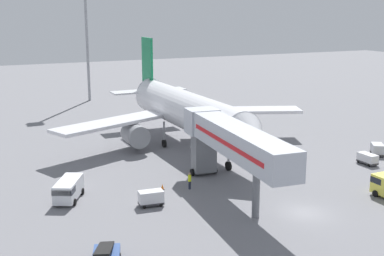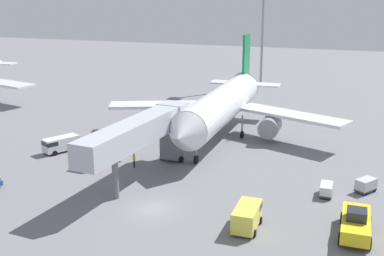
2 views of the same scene
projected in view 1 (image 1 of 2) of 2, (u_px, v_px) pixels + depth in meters
The scene contains 11 objects.
ground_plane at pixel (304, 213), 48.03m from camera, with size 300.00×300.00×0.00m, color slate.
airplane_at_gate at pixel (185, 111), 70.59m from camera, with size 37.55×37.58×14.34m.
jet_bridge at pixel (230, 140), 51.40m from camera, with size 5.10×21.10×7.65m.
service_van_near_right at pixel (68, 189), 50.94m from camera, with size 3.96×5.21×2.08m.
baggage_cart_mid_right at pixel (151, 198), 49.59m from camera, with size 2.49×1.47×1.52m.
baggage_cart_near_center at pixel (368, 158), 62.99m from camera, with size 1.29×2.54×1.34m.
baggage_cart_far_right at pixel (377, 149), 66.84m from camera, with size 2.44×2.68×1.55m.
ground_crew_worker_foreground at pixel (190, 180), 54.17m from camera, with size 0.49×0.49×1.84m.
safety_cone_alpha at pixel (208, 162), 62.98m from camera, with size 0.43×0.43×0.65m.
safety_cone_bravo at pixel (162, 187), 54.25m from camera, with size 0.39×0.39×0.60m.
apron_light_mast at pixel (85, 3), 103.32m from camera, with size 2.40×2.40×29.36m.
Camera 1 is at (-28.67, -36.25, 18.61)m, focal length 47.80 mm.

